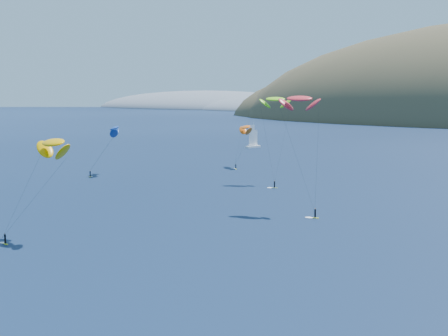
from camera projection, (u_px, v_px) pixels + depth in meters
name	position (u px, v px, depth m)	size (l,w,h in m)	color
headland	(221.00, 110.00, 947.43)	(460.00, 250.00, 60.00)	slate
sailboat	(253.00, 146.00, 301.73)	(10.44, 9.09, 12.53)	white
kitesurfer_1	(246.00, 127.00, 224.95)	(9.63, 12.26, 17.07)	yellow
kitesurfer_2	(53.00, 143.00, 116.52)	(10.89, 12.62, 20.99)	yellow
kitesurfer_3	(275.00, 99.00, 185.83)	(10.79, 14.14, 27.67)	yellow
kitesurfer_9	(299.00, 99.00, 141.12)	(12.45, 8.73, 28.51)	yellow
kitesurfer_10	(114.00, 128.00, 205.92)	(9.65, 15.80, 18.04)	yellow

